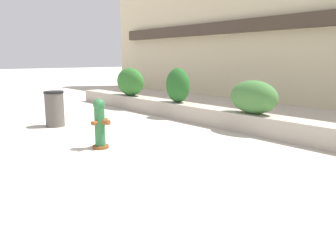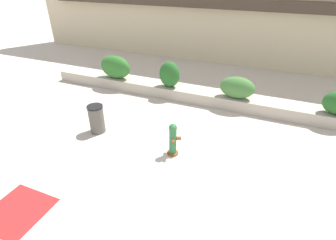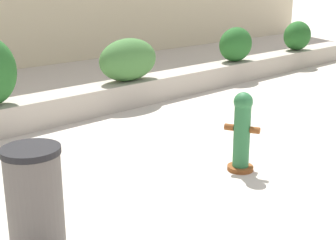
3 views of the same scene
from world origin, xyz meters
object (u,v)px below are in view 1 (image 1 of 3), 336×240
at_px(hedge_bush_0, 130,82).
at_px(trash_bin, 55,109).
at_px(hedge_bush_2, 253,97).
at_px(hedge_bush_1, 178,85).
at_px(fire_hydrant, 100,123).

height_order(hedge_bush_0, trash_bin, hedge_bush_0).
distance_m(hedge_bush_2, trash_bin, 5.53).
bearing_deg(trash_bin, hedge_bush_1, 70.96).
xyz_separation_m(hedge_bush_1, trash_bin, (-1.25, -3.62, -0.55)).
relative_size(hedge_bush_2, fire_hydrant, 1.28).
bearing_deg(hedge_bush_2, trash_bin, -138.92).
height_order(fire_hydrant, trash_bin, fire_hydrant).
relative_size(hedge_bush_0, hedge_bush_2, 1.10).
bearing_deg(hedge_bush_1, hedge_bush_2, 0.00).
relative_size(hedge_bush_1, fire_hydrant, 1.04).
bearing_deg(hedge_bush_2, hedge_bush_1, 180.00).
relative_size(hedge_bush_1, trash_bin, 1.11).
relative_size(hedge_bush_2, trash_bin, 1.37).
distance_m(hedge_bush_1, trash_bin, 3.87).
distance_m(hedge_bush_1, hedge_bush_2, 2.91).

